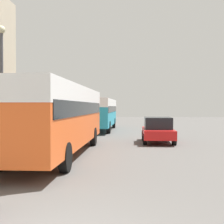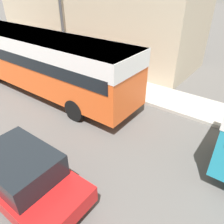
{
  "view_description": "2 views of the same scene",
  "coord_description": "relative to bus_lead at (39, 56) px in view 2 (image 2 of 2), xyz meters",
  "views": [
    {
      "loc": [
        1.38,
        -4.39,
        2.19
      ],
      "look_at": [
        -0.12,
        16.6,
        1.8
      ],
      "focal_mm": 50.0,
      "sensor_mm": 36.0,
      "label": 1
    },
    {
      "loc": [
        4.72,
        19.06,
        5.47
      ],
      "look_at": [
        -1.31,
        14.56,
        0.83
      ],
      "focal_mm": 35.0,
      "sensor_mm": 36.0,
      "label": 2
    }
  ],
  "objects": [
    {
      "name": "sidewalk",
      "position": [
        -3.06,
        -9.28,
        -1.91
      ],
      "size": [
        2.2,
        120.0,
        0.15
      ],
      "color": "#B2ADA3",
      "rests_on": "ground_plane"
    },
    {
      "name": "bus_lead",
      "position": [
        0.0,
        0.0,
        0.0
      ],
      "size": [
        2.58,
        11.51,
        3.06
      ],
      "color": "#EA5B23",
      "rests_on": "ground_plane"
    },
    {
      "name": "car_crossing",
      "position": [
        4.84,
        5.22,
        -1.2
      ],
      "size": [
        1.86,
        3.98,
        1.53
      ],
      "color": "red",
      "rests_on": "ground_plane"
    },
    {
      "name": "pedestrian_near_curb",
      "position": [
        -2.5,
        -3.16,
        -1.05
      ],
      "size": [
        0.42,
        0.42,
        1.57
      ],
      "color": "#232838",
      "rests_on": "sidewalk"
    },
    {
      "name": "lamp_post",
      "position": [
        -2.31,
        -0.58,
        1.47
      ],
      "size": [
        0.36,
        0.36,
        5.52
      ],
      "color": "#47474C",
      "rests_on": "sidewalk"
    }
  ]
}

